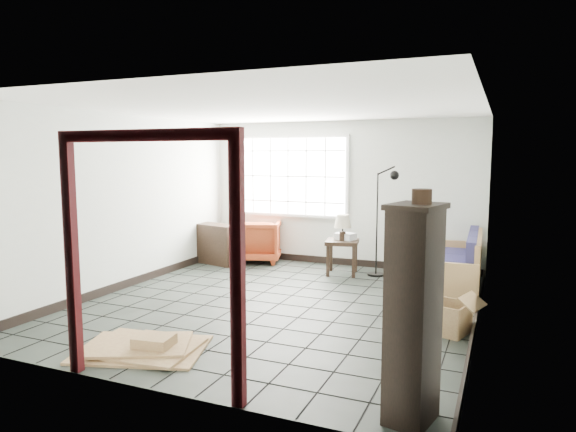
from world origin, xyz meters
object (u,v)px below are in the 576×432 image
at_px(armchair, 258,239).
at_px(side_table, 342,246).
at_px(futon_sofa, 458,269).
at_px(tall_shelf, 413,313).

relative_size(armchair, side_table, 1.39).
bearing_deg(armchair, futon_sofa, 151.54).
xyz_separation_m(side_table, tall_shelf, (1.89, -4.41, 0.36)).
bearing_deg(armchair, tall_shelf, 109.19).
bearing_deg(futon_sofa, side_table, 170.00).
height_order(side_table, tall_shelf, tall_shelf).
distance_m(futon_sofa, side_table, 1.91).
xyz_separation_m(futon_sofa, tall_shelf, (0.00, -4.13, 0.53)).
distance_m(side_table, tall_shelf, 4.81).
bearing_deg(tall_shelf, side_table, 125.94).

